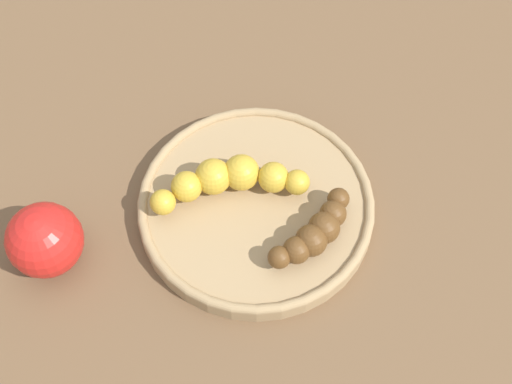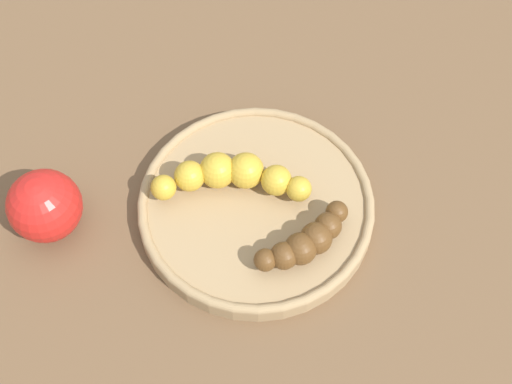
{
  "view_description": "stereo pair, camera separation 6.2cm",
  "coord_description": "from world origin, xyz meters",
  "px_view_note": "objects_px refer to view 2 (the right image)",
  "views": [
    {
      "loc": [
        -0.24,
        0.24,
        0.6
      ],
      "look_at": [
        0.0,
        0.0,
        0.04
      ],
      "focal_mm": 47.71,
      "sensor_mm": 36.0,
      "label": 1
    },
    {
      "loc": [
        -0.28,
        0.19,
        0.6
      ],
      "look_at": [
        0.0,
        0.0,
        0.04
      ],
      "focal_mm": 47.71,
      "sensor_mm": 36.0,
      "label": 2
    }
  ],
  "objects_px": {
    "fruit_bowl": "(256,205)",
    "apple_red": "(45,206)",
    "banana_overripe": "(307,241)",
    "banana_spotted": "(232,175)"
  },
  "relations": [
    {
      "from": "fruit_bowl",
      "to": "apple_red",
      "type": "relative_size",
      "value": 3.27
    },
    {
      "from": "banana_overripe",
      "to": "apple_red",
      "type": "height_order",
      "value": "apple_red"
    },
    {
      "from": "banana_overripe",
      "to": "apple_red",
      "type": "xyz_separation_m",
      "value": [
        0.17,
        0.18,
        0.0
      ]
    },
    {
      "from": "banana_spotted",
      "to": "apple_red",
      "type": "relative_size",
      "value": 1.84
    },
    {
      "from": "banana_spotted",
      "to": "banana_overripe",
      "type": "distance_m",
      "value": 0.1
    },
    {
      "from": "apple_red",
      "to": "fruit_bowl",
      "type": "bearing_deg",
      "value": -120.67
    },
    {
      "from": "fruit_bowl",
      "to": "banana_spotted",
      "type": "height_order",
      "value": "banana_spotted"
    },
    {
      "from": "banana_spotted",
      "to": "banana_overripe",
      "type": "bearing_deg",
      "value": -134.23
    },
    {
      "from": "apple_red",
      "to": "banana_spotted",
      "type": "bearing_deg",
      "value": -114.0
    },
    {
      "from": "fruit_bowl",
      "to": "banana_overripe",
      "type": "distance_m",
      "value": 0.07
    }
  ]
}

